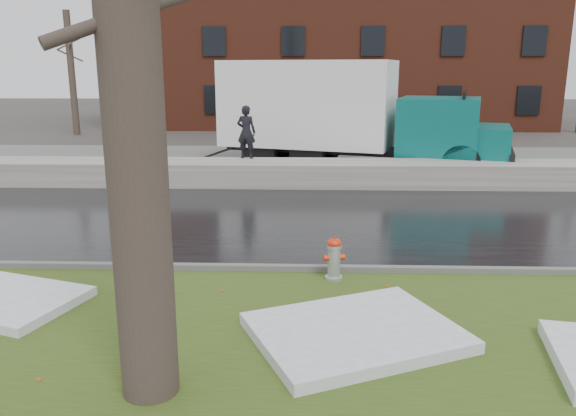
{
  "coord_description": "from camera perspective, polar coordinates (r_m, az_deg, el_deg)",
  "views": [
    {
      "loc": [
        0.61,
        -8.4,
        3.53
      ],
      "look_at": [
        0.26,
        1.75,
        1.0
      ],
      "focal_mm": 35.0,
      "sensor_mm": 36.0,
      "label": 1
    }
  ],
  "objects": [
    {
      "name": "verge",
      "position": [
        7.99,
        -2.67,
        -12.09
      ],
      "size": [
        60.0,
        4.5,
        0.04
      ],
      "primitive_type": "cube",
      "color": "#304818",
      "rests_on": "ground"
    },
    {
      "name": "bg_tree_left",
      "position": [
        32.91,
        -21.13,
        12.74
      ],
      "size": [
        1.4,
        1.62,
        6.5
      ],
      "color": "brown",
      "rests_on": "ground"
    },
    {
      "name": "parking_lot",
      "position": [
        21.7,
        0.31,
        4.67
      ],
      "size": [
        60.0,
        9.0,
        0.03
      ],
      "primitive_type": "cube",
      "color": "slate",
      "rests_on": "ground"
    },
    {
      "name": "snow_patch_far",
      "position": [
        9.68,
        -26.95,
        -8.32
      ],
      "size": [
        2.59,
        2.21,
        0.14
      ],
      "primitive_type": "cube",
      "rotation": [
        0.0,
        0.0,
        -0.32
      ],
      "color": "white",
      "rests_on": "verge"
    },
    {
      "name": "bg_tree_center",
      "position": [
        35.03,
        -9.2,
        13.5
      ],
      "size": [
        1.4,
        1.62,
        6.5
      ],
      "color": "brown",
      "rests_on": "ground"
    },
    {
      "name": "ground",
      "position": [
        9.14,
        -2.05,
        -8.76
      ],
      "size": [
        120.0,
        120.0,
        0.0
      ],
      "primitive_type": "plane",
      "color": "#47423D",
      "rests_on": "ground"
    },
    {
      "name": "tree",
      "position": [
        5.81,
        -16.0,
        17.56
      ],
      "size": [
        1.42,
        1.59,
        7.76
      ],
      "rotation": [
        0.0,
        0.0,
        0.23
      ],
      "color": "brown",
      "rests_on": "verge"
    },
    {
      "name": "snowbank",
      "position": [
        17.4,
        -0.1,
        3.54
      ],
      "size": [
        60.0,
        1.6,
        0.75
      ],
      "primitive_type": "cube",
      "color": "#BCB5AC",
      "rests_on": "ground"
    },
    {
      "name": "curb",
      "position": [
        10.04,
        -1.66,
        -6.19
      ],
      "size": [
        60.0,
        0.15,
        0.14
      ],
      "primitive_type": "cube",
      "color": "slate",
      "rests_on": "ground"
    },
    {
      "name": "snow_patch_near",
      "position": [
        7.7,
        6.85,
        -12.43
      ],
      "size": [
        3.19,
        2.88,
        0.16
      ],
      "primitive_type": "cube",
      "rotation": [
        0.0,
        0.0,
        0.42
      ],
      "color": "white",
      "rests_on": "verge"
    },
    {
      "name": "box_truck",
      "position": [
        20.12,
        5.41,
        9.62
      ],
      "size": [
        11.48,
        5.3,
        3.82
      ],
      "rotation": [
        0.0,
        0.0,
        -0.29
      ],
      "color": "black",
      "rests_on": "ground"
    },
    {
      "name": "road",
      "position": [
        13.39,
        -0.73,
        -1.24
      ],
      "size": [
        60.0,
        7.0,
        0.03
      ],
      "primitive_type": "cube",
      "color": "black",
      "rests_on": "ground"
    },
    {
      "name": "worker",
      "position": [
        17.91,
        -4.27,
        7.71
      ],
      "size": [
        0.69,
        0.53,
        1.67
      ],
      "primitive_type": "imported",
      "rotation": [
        0.0,
        0.0,
        2.9
      ],
      "color": "black",
      "rests_on": "snowbank"
    },
    {
      "name": "fire_hydrant",
      "position": [
        9.54,
        4.7,
        -4.95
      ],
      "size": [
        0.38,
        0.34,
        0.76
      ],
      "rotation": [
        0.0,
        0.0,
        0.2
      ],
      "color": "#ABAFB3",
      "rests_on": "verge"
    },
    {
      "name": "brick_building",
      "position": [
        38.46,
        4.17,
        16.15
      ],
      "size": [
        26.0,
        12.0,
        10.0
      ],
      "primitive_type": "cube",
      "color": "maroon",
      "rests_on": "ground"
    }
  ]
}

